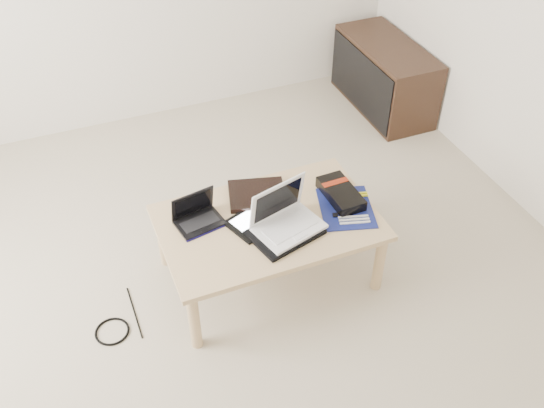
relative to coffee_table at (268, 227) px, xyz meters
name	(u,v)px	position (x,y,z in m)	size (l,w,h in m)	color
ground	(220,313)	(-0.33, -0.16, -0.35)	(4.00, 4.00, 0.00)	beige
coffee_table	(268,227)	(0.00, 0.00, 0.00)	(1.10, 0.70, 0.40)	tan
media_cabinet	(384,76)	(1.44, 1.29, -0.10)	(0.41, 0.90, 0.50)	#392517
book	(257,195)	(0.01, 0.20, 0.06)	(0.35, 0.31, 0.03)	black
netbook	(198,217)	(-0.33, 0.12, 0.08)	(0.26, 0.21, 0.17)	black
tablet	(256,221)	(-0.06, 0.02, 0.06)	(0.33, 0.29, 0.01)	black
remote	(294,210)	(0.15, 0.01, 0.06)	(0.12, 0.22, 0.02)	silver
neoprene_sleeve	(285,232)	(0.04, -0.12, 0.06)	(0.34, 0.25, 0.02)	black
white_laptop	(285,218)	(0.06, -0.08, 0.12)	(0.37, 0.31, 0.23)	white
motherboard	(346,208)	(0.41, -0.07, 0.05)	(0.35, 0.40, 0.02)	#0D1355
gpu_box	(341,194)	(0.42, 0.02, 0.08)	(0.16, 0.30, 0.07)	black
cable_coil	(258,225)	(-0.07, -0.01, 0.06)	(0.11, 0.11, 0.01)	black
floor_cable_coil	(112,331)	(-0.87, -0.07, -0.35)	(0.17, 0.17, 0.01)	black
floor_cable_trail	(134,312)	(-0.74, 0.01, -0.35)	(0.01, 0.01, 0.35)	black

